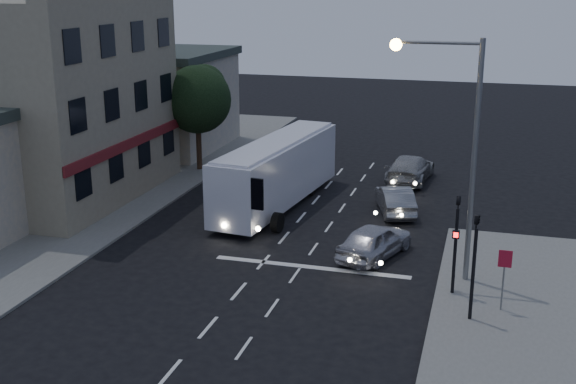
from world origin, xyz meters
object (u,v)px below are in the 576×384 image
(streetlight, at_px, (457,133))
(car_suv, at_px, (375,241))
(car_sedan_b, at_px, (410,169))
(traffic_signal_main, at_px, (456,233))
(car_sedan_a, at_px, (395,200))
(traffic_signal_side, at_px, (475,254))
(street_tree, at_px, (197,96))
(tour_bus, at_px, (277,170))
(regulatory_sign, at_px, (504,270))

(streetlight, bearing_deg, car_suv, 152.71)
(car_sedan_b, relative_size, traffic_signal_main, 1.28)
(car_suv, height_order, car_sedan_a, car_suv)
(traffic_signal_side, bearing_deg, street_tree, 135.50)
(car_suv, relative_size, streetlight, 0.47)
(traffic_signal_side, height_order, street_tree, street_tree)
(car_sedan_b, height_order, street_tree, street_tree)
(tour_bus, height_order, car_suv, tour_bus)
(traffic_signal_main, relative_size, regulatory_sign, 1.86)
(car_suv, relative_size, traffic_signal_main, 1.03)
(traffic_signal_side, bearing_deg, traffic_signal_main, 109.49)
(tour_bus, bearing_deg, street_tree, 146.73)
(traffic_signal_main, xyz_separation_m, streetlight, (-0.26, 1.42, 3.31))
(traffic_signal_main, bearing_deg, car_sedan_a, 110.10)
(traffic_signal_main, xyz_separation_m, regulatory_sign, (1.70, -1.01, -0.82))
(car_sedan_a, relative_size, traffic_signal_main, 1.02)
(tour_bus, xyz_separation_m, car_suv, (5.90, -5.73, -1.13))
(traffic_signal_side, bearing_deg, car_sedan_b, 103.21)
(traffic_signal_side, xyz_separation_m, streetlight, (-0.96, 3.40, 3.31))
(traffic_signal_side, distance_m, regulatory_sign, 1.61)
(car_sedan_b, bearing_deg, traffic_signal_main, 106.80)
(traffic_signal_main, relative_size, traffic_signal_side, 1.00)
(car_suv, distance_m, streetlight, 6.11)
(streetlight, bearing_deg, tour_bus, 140.84)
(traffic_signal_side, xyz_separation_m, regulatory_sign, (1.00, 0.96, -0.82))
(traffic_signal_main, distance_m, regulatory_sign, 2.14)
(tour_bus, xyz_separation_m, streetlight, (9.00, -7.33, 3.89))
(traffic_signal_main, bearing_deg, car_sedan_b, 102.37)
(car_suv, height_order, traffic_signal_main, traffic_signal_main)
(tour_bus, height_order, regulatory_sign, tour_bus)
(traffic_signal_main, bearing_deg, traffic_signal_side, -70.51)
(regulatory_sign, bearing_deg, car_sedan_b, 107.24)
(streetlight, bearing_deg, traffic_signal_side, -74.30)
(regulatory_sign, bearing_deg, streetlight, 128.75)
(street_tree, bearing_deg, car_sedan_b, 4.41)
(tour_bus, relative_size, car_sedan_a, 2.72)
(traffic_signal_main, distance_m, street_tree, 21.38)
(regulatory_sign, distance_m, streetlight, 5.18)
(car_sedan_b, distance_m, traffic_signal_main, 15.66)
(tour_bus, relative_size, traffic_signal_main, 2.76)
(car_sedan_a, bearing_deg, car_sedan_b, -107.42)
(tour_bus, distance_m, regulatory_sign, 14.68)
(traffic_signal_side, distance_m, streetlight, 4.84)
(traffic_signal_main, height_order, regulatory_sign, traffic_signal_main)
(car_sedan_a, height_order, streetlight, streetlight)
(traffic_signal_main, relative_size, streetlight, 0.46)
(car_suv, xyz_separation_m, traffic_signal_main, (3.36, -3.02, 1.70))
(street_tree, bearing_deg, traffic_signal_side, -44.50)
(regulatory_sign, bearing_deg, tour_bus, 138.29)
(street_tree, bearing_deg, car_sedan_a, -22.27)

